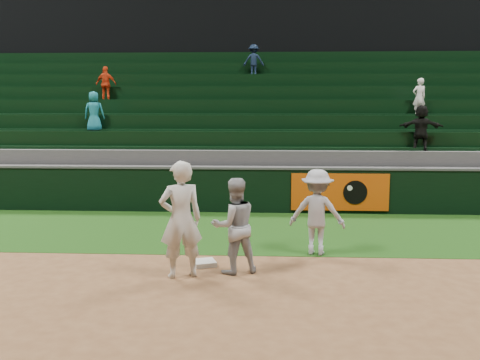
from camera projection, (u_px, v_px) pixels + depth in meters
name	position (u px, v px, depth m)	size (l,w,h in m)	color
ground	(208.00, 270.00, 9.58)	(70.00, 70.00, 0.00)	brown
foul_grass	(222.00, 230.00, 12.55)	(36.00, 4.20, 0.01)	#14380E
upper_deck	(247.00, 40.00, 25.97)	(40.00, 12.00, 12.00)	black
first_base	(204.00, 263.00, 9.84)	(0.39, 0.39, 0.09)	silver
first_baseman	(181.00, 220.00, 9.06)	(0.73, 0.48, 2.01)	silver
baserunner	(234.00, 226.00, 9.32)	(0.82, 0.64, 1.69)	#A2A5AC
base_coach	(317.00, 212.00, 10.44)	(1.09, 0.62, 1.68)	#A6A8B4
field_wall	(230.00, 189.00, 14.63)	(36.00, 0.45, 1.25)	black
stadium_seating	(237.00, 140.00, 18.20)	(36.00, 5.95, 5.01)	#3E3E41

